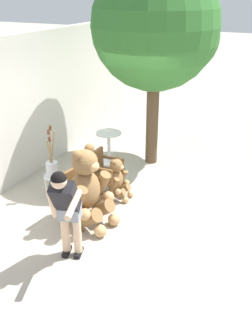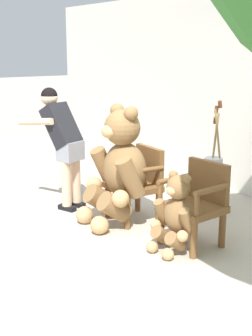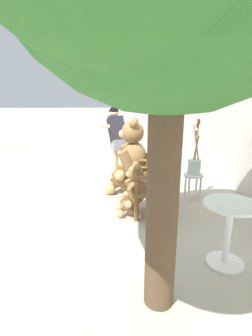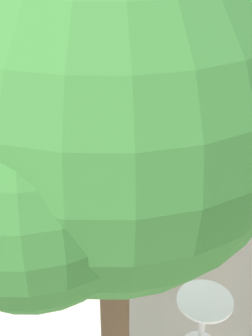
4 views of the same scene
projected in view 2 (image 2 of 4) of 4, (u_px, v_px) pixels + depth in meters
The scene contains 8 objects.
ground_plane at pixel (126, 242), 4.93m from camera, with size 60.00×60.00×0.00m, color #B2A899.
wooden_chair_left at pixel (137, 181), 5.49m from camera, with size 0.62×0.59×0.86m.
wooden_chair_right at pixel (196, 201), 4.76m from camera, with size 0.57×0.53×0.86m.
teddy_bear_large at pixel (119, 167), 5.30m from camera, with size 0.84×0.82×1.38m.
teddy_bear_small at pixel (176, 213), 4.61m from camera, with size 0.49×0.46×0.81m.
person_visitor at pixel (62, 138), 5.82m from camera, with size 0.75×0.63×1.51m.
white_stool at pixel (212, 187), 5.64m from camera, with size 0.34×0.34×0.46m.
brush_bucket at pixel (214, 164), 5.57m from camera, with size 0.22×0.22×0.94m.
Camera 2 is at (3.62, -2.81, 1.95)m, focal length 50.00 mm.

